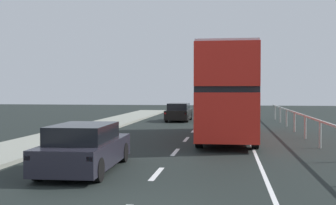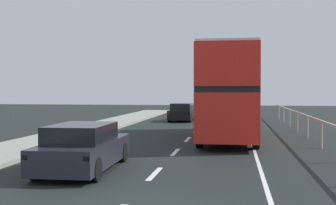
{
  "view_description": "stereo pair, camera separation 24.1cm",
  "coord_description": "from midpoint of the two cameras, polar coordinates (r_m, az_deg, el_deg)",
  "views": [
    {
      "loc": [
        2.03,
        -7.74,
        2.41
      ],
      "look_at": [
        -0.24,
        8.49,
        1.93
      ],
      "focal_mm": 46.3,
      "sensor_mm": 36.0,
      "label": 1
    },
    {
      "loc": [
        2.27,
        -7.71,
        2.41
      ],
      "look_at": [
        -0.24,
        8.49,
        1.93
      ],
      "focal_mm": 46.3,
      "sensor_mm": 36.0,
      "label": 2
    }
  ],
  "objects": [
    {
      "name": "lane_paint_markings",
      "position": [
        16.81,
        6.97,
        -6.55
      ],
      "size": [
        3.17,
        46.0,
        0.01
      ],
      "color": "silver",
      "rests_on": "ground"
    },
    {
      "name": "bridge_side_railing",
      "position": [
        17.18,
        20.19,
        -3.35
      ],
      "size": [
        0.1,
        42.0,
        1.16
      ],
      "color": "#B3B4AD",
      "rests_on": "ground"
    },
    {
      "name": "double_decker_bus_red",
      "position": [
        21.62,
        7.48,
        1.46
      ],
      "size": [
        2.59,
        10.53,
        4.35
      ],
      "rotation": [
        0.0,
        0.0,
        0.0
      ],
      "color": "red",
      "rests_on": "ground"
    },
    {
      "name": "hatchback_car_near",
      "position": [
        13.2,
        -11.4,
        -5.89
      ],
      "size": [
        1.95,
        4.62,
        1.4
      ],
      "rotation": [
        0.0,
        0.0,
        0.03
      ],
      "color": "#21212B",
      "rests_on": "ground"
    },
    {
      "name": "sedan_car_ahead",
      "position": [
        33.4,
        1.24,
        -1.31
      ],
      "size": [
        1.79,
        4.15,
        1.38
      ],
      "rotation": [
        0.0,
        0.0,
        -0.01
      ],
      "color": "black",
      "rests_on": "ground"
    }
  ]
}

